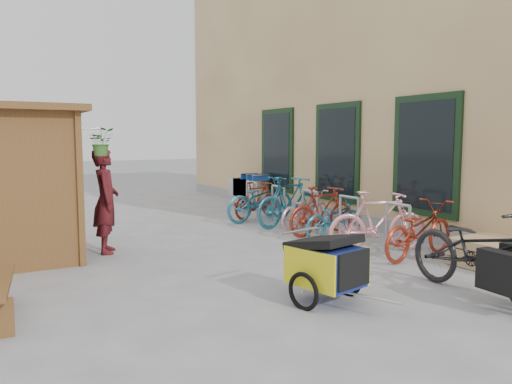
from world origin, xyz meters
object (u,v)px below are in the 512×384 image
kiosk (2,162)px  bike_3 (322,211)px  shopping_carts (248,187)px  cargo_bike (482,253)px  child_trailer (326,263)px  bike_4 (306,210)px  bike_1 (378,221)px  bike_7 (257,200)px  pallet_stack (503,254)px  person_kiosk (106,201)px  bike_2 (334,218)px  bike_0 (419,230)px  bike_5 (288,201)px  bike_6 (261,200)px

kiosk → bike_3: 5.70m
shopping_carts → cargo_bike: 8.49m
shopping_carts → child_trailer: (-3.18, -7.57, -0.10)m
child_trailer → bike_4: size_ratio=0.92×
bike_1 → bike_7: bike_1 is taller
pallet_stack → bike_4: bearing=98.0°
bike_3 → bike_4: 0.75m
kiosk → bike_1: kiosk is taller
person_kiosk → bike_2: size_ratio=1.15×
bike_3 → bike_4: bearing=-13.1°
bike_3 → bike_0: bearing=-179.9°
person_kiosk → bike_5: 4.10m
child_trailer → person_kiosk: size_ratio=0.82×
kiosk → bike_7: bearing=20.0°
child_trailer → bike_5: size_ratio=0.79×
bike_4 → bike_6: 1.41m
pallet_stack → cargo_bike: bearing=-154.5°
bike_2 → bike_4: size_ratio=0.98×
kiosk → bike_6: size_ratio=1.31×
child_trailer → bike_0: bike_0 is taller
pallet_stack → bike_1: (-0.82, 1.73, 0.31)m
bike_3 → bike_2: bearing=173.7°
kiosk → cargo_bike: 6.71m
person_kiosk → bike_1: (3.95, -2.24, -0.36)m
person_kiosk → bike_1: 4.56m
bike_4 → bike_5: bike_5 is taller
bike_4 → bike_6: bike_6 is taller
kiosk → bike_1: 5.96m
cargo_bike → bike_3: cargo_bike is taller
child_trailer → bike_3: bike_3 is taller
pallet_stack → bike_0: bike_0 is taller
bike_1 → bike_3: bearing=16.1°
child_trailer → bike_4: bearing=45.2°
cargo_bike → bike_2: cargo_bike is taller
bike_6 → bike_1: bearing=172.7°
pallet_stack → bike_7: size_ratio=0.80×
bike_0 → cargo_bike: bearing=144.1°
bike_0 → bike_1: size_ratio=1.01×
pallet_stack → kiosk: bearing=148.3°
person_kiosk → bike_2: person_kiosk is taller
pallet_stack → bike_2: size_ratio=0.79×
bike_0 → bike_5: bearing=-6.2°
bike_1 → person_kiosk: bearing=80.4°
pallet_stack → child_trailer: (-3.18, 0.10, 0.25)m
shopping_carts → bike_1: 5.99m
bike_0 → bike_7: (-0.18, 4.82, -0.01)m
bike_7 → bike_0: bearing=165.6°
bike_6 → shopping_carts: bearing=-30.1°
bike_0 → bike_7: size_ratio=1.17×
pallet_stack → shopping_carts: shopping_carts is taller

